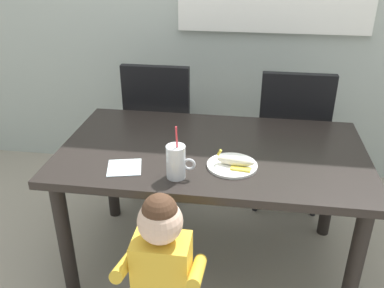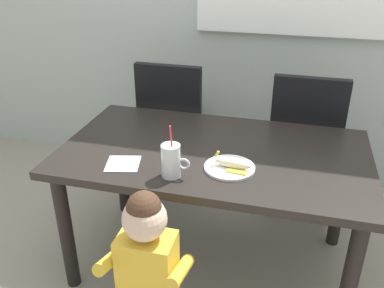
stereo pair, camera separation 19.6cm
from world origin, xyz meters
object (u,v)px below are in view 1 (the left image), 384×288
milk_cup (176,163)px  dining_chair_left (161,122)px  toddler_standing (162,264)px  dining_table (212,165)px  paper_napkin (124,168)px  dining_chair_right (291,132)px  snack_plate (232,165)px  peeled_banana (236,161)px

milk_cup → dining_chair_left: bearing=106.5°
toddler_standing → dining_table: bearing=78.5°
dining_chair_left → paper_napkin: dining_chair_left is taller
dining_table → dining_chair_right: (0.44, 0.63, -0.08)m
dining_table → dining_chair_right: bearing=55.2°
dining_chair_left → snack_plate: dining_chair_left is taller
paper_napkin → milk_cup: bearing=-9.6°
toddler_standing → snack_plate: size_ratio=3.64×
dining_chair_right → snack_plate: size_ratio=4.17×
dining_table → dining_chair_left: 0.78m
dining_chair_left → dining_chair_right: bearing=178.0°
dining_table → toddler_standing: size_ratio=1.79×
toddler_standing → peeled_banana: 0.56m
milk_cup → dining_table: bearing=66.5°
dining_table → dining_chair_right: 0.77m
dining_table → toddler_standing: toddler_standing is taller
dining_chair_right → toddler_standing: bearing=65.8°
dining_chair_right → snack_plate: bearing=67.4°
toddler_standing → snack_plate: (0.23, 0.46, 0.20)m
peeled_banana → milk_cup: bearing=-154.5°
dining_chair_right → peeled_banana: size_ratio=5.51×
milk_cup → paper_napkin: 0.26m
dining_table → milk_cup: milk_cup is taller
toddler_standing → peeled_banana: toddler_standing is taller
dining_chair_right → peeled_banana: 0.89m
dining_chair_right → paper_napkin: size_ratio=6.40×
dining_chair_left → snack_plate: size_ratio=4.17×
dining_chair_right → milk_cup: 1.11m
dining_table → milk_cup: (-0.13, -0.29, 0.16)m
dining_chair_right → paper_napkin: 1.21m
milk_cup → peeled_banana: bearing=25.5°
dining_table → dining_chair_left: dining_chair_left is taller
dining_table → snack_plate: 0.22m
dining_chair_right → milk_cup: milk_cup is taller
milk_cup → snack_plate: bearing=28.2°
snack_plate → paper_napkin: bearing=-170.1°
dining_table → snack_plate: snack_plate is taller
dining_table → dining_chair_left: bearing=121.8°
toddler_standing → milk_cup: milk_cup is taller
dining_table → paper_napkin: bearing=-146.2°
dining_chair_right → milk_cup: size_ratio=3.81×
dining_chair_right → toddler_standing: (-0.57, -1.26, -0.02)m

